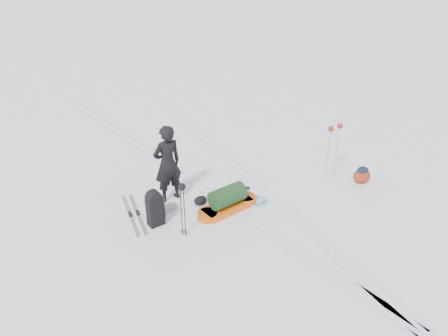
{
  "coord_description": "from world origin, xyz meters",
  "views": [
    {
      "loc": [
        -5.01,
        -6.99,
        5.65
      ],
      "look_at": [
        -0.0,
        0.04,
        0.95
      ],
      "focal_mm": 35.0,
      "sensor_mm": 36.0,
      "label": 1
    }
  ],
  "objects_px": {
    "skier": "(167,164)",
    "ski_poles_black": "(182,193)",
    "expedition_rucksack": "(157,208)",
    "pulk_sled": "(227,201)"
  },
  "relations": [
    {
      "from": "skier",
      "to": "ski_poles_black",
      "type": "xyz_separation_m",
      "value": [
        -0.45,
        -1.43,
        0.09
      ]
    },
    {
      "from": "skier",
      "to": "pulk_sled",
      "type": "distance_m",
      "value": 1.62
    },
    {
      "from": "pulk_sled",
      "to": "ski_poles_black",
      "type": "distance_m",
      "value": 1.54
    },
    {
      "from": "expedition_rucksack",
      "to": "ski_poles_black",
      "type": "distance_m",
      "value": 1.0
    },
    {
      "from": "pulk_sled",
      "to": "skier",
      "type": "bearing_deg",
      "value": 123.34
    },
    {
      "from": "pulk_sled",
      "to": "expedition_rucksack",
      "type": "bearing_deg",
      "value": 160.39
    },
    {
      "from": "expedition_rucksack",
      "to": "ski_poles_black",
      "type": "xyz_separation_m",
      "value": [
        0.25,
        -0.72,
        0.65
      ]
    },
    {
      "from": "expedition_rucksack",
      "to": "pulk_sled",
      "type": "bearing_deg",
      "value": -17.18
    },
    {
      "from": "skier",
      "to": "pulk_sled",
      "type": "height_order",
      "value": "skier"
    },
    {
      "from": "pulk_sled",
      "to": "expedition_rucksack",
      "type": "distance_m",
      "value": 1.62
    }
  ]
}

